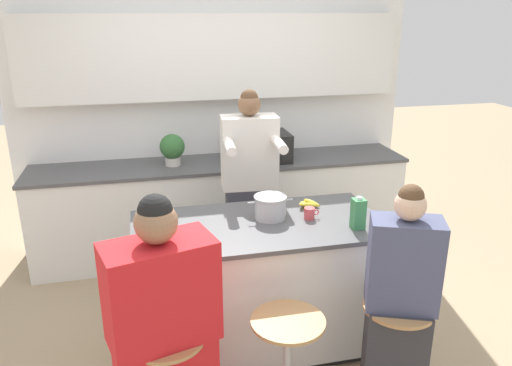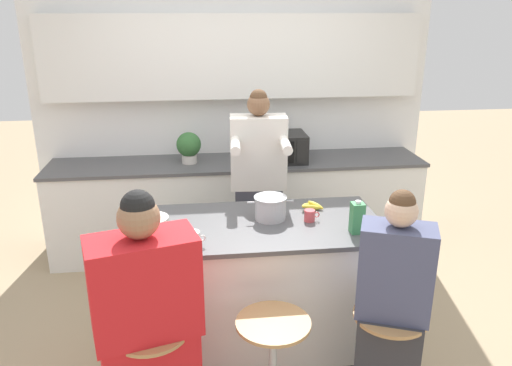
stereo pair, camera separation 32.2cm
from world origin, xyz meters
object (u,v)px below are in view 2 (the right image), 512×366
object	(u,v)px
bar_stool_center	(273,363)
person_seated_near	(390,318)
kitchen_island	(257,285)
coffee_cup_far	(193,239)
bar_stool_rightmost	(386,355)
cooking_pot	(270,208)
microwave	(279,147)
potted_plant	(189,146)
fruit_bowl	(152,223)
juice_carton	(357,218)
person_cooking	(258,197)
coffee_cup_near	(310,216)
person_wrapped_blanket	(148,328)
banana_bunch	(311,206)

from	to	relation	value
bar_stool_center	person_seated_near	xyz separation A→B (m)	(0.65, -0.01, 0.24)
kitchen_island	coffee_cup_far	size ratio (longest dim) A/B	13.51
bar_stool_center	bar_stool_rightmost	size ratio (longest dim) A/B	1.00
cooking_pot	microwave	size ratio (longest dim) A/B	0.62
microwave	potted_plant	distance (m)	0.82
fruit_bowl	juice_carton	bearing A→B (deg)	-10.02
person_cooking	coffee_cup_far	bearing A→B (deg)	-112.81
person_cooking	juice_carton	world-z (taller)	person_cooking
bar_stool_center	juice_carton	bearing A→B (deg)	38.88
bar_stool_center	bar_stool_rightmost	world-z (taller)	same
bar_stool_rightmost	microwave	distance (m)	2.26
person_seated_near	coffee_cup_far	bearing A→B (deg)	-179.41
bar_stool_rightmost	coffee_cup_far	distance (m)	1.29
bar_stool_rightmost	person_seated_near	bearing A→B (deg)	59.15
bar_stool_center	juice_carton	distance (m)	0.99
fruit_bowl	coffee_cup_near	distance (m)	1.02
person_wrapped_blanket	juice_carton	size ratio (longest dim) A/B	6.77
bar_stool_rightmost	coffee_cup_far	world-z (taller)	coffee_cup_far
banana_bunch	microwave	size ratio (longest dim) A/B	0.36
person_seated_near	fruit_bowl	world-z (taller)	person_seated_near
cooking_pot	coffee_cup_far	distance (m)	0.62
cooking_pot	person_wrapped_blanket	bearing A→B (deg)	-134.57
kitchen_island	banana_bunch	bearing A→B (deg)	25.96
cooking_pot	potted_plant	world-z (taller)	potted_plant
bar_stool_rightmost	microwave	world-z (taller)	microwave
banana_bunch	microwave	distance (m)	1.26
fruit_bowl	coffee_cup_far	xyz separation A→B (m)	(0.26, -0.30, 0.01)
bar_stool_center	person_cooking	size ratio (longest dim) A/B	0.39
person_seated_near	banana_bunch	world-z (taller)	person_seated_near
potted_plant	microwave	bearing A→B (deg)	-2.45
person_wrapped_blanket	banana_bunch	xyz separation A→B (m)	(1.06, 0.89, 0.28)
cooking_pot	juice_carton	xyz separation A→B (m)	(0.50, -0.28, 0.02)
juice_carton	cooking_pot	bearing A→B (deg)	150.73
cooking_pot	potted_plant	bearing A→B (deg)	110.77
cooking_pot	juice_carton	size ratio (longest dim) A/B	1.44
fruit_bowl	coffee_cup_far	world-z (taller)	coffee_cup_far
coffee_cup_near	bar_stool_rightmost	bearing A→B (deg)	-66.33
bar_stool_center	banana_bunch	distance (m)	1.12
coffee_cup_far	microwave	size ratio (longest dim) A/B	0.24
cooking_pot	coffee_cup_far	xyz separation A→B (m)	(-0.51, -0.35, -0.03)
juice_carton	bar_stool_rightmost	bearing A→B (deg)	-83.18
bar_stool_rightmost	coffee_cup_far	xyz separation A→B (m)	(-1.06, 0.41, 0.59)
coffee_cup_far	coffee_cup_near	bearing A→B (deg)	20.52
cooking_pot	juice_carton	bearing A→B (deg)	-29.27
bar_stool_center	coffee_cup_near	bearing A→B (deg)	63.31
juice_carton	potted_plant	world-z (taller)	potted_plant
bar_stool_center	person_wrapped_blanket	xyz separation A→B (m)	(-0.66, -0.01, 0.29)
potted_plant	banana_bunch	bearing A→B (deg)	-56.91
person_wrapped_blanket	banana_bunch	distance (m)	1.41
kitchen_island	bar_stool_rightmost	world-z (taller)	kitchen_island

